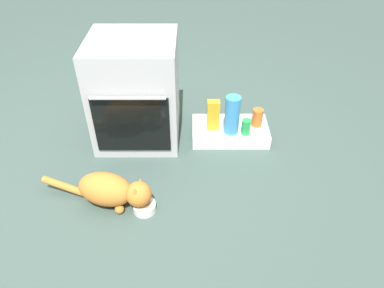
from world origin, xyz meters
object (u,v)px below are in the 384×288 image
at_px(oven, 136,91).
at_px(food_bowl, 144,206).
at_px(pantry_cabinet, 230,131).
at_px(sauce_jar, 257,118).
at_px(soda_can, 246,127).
at_px(water_bottle, 232,115).
at_px(cat, 111,190).
at_px(juice_carton, 213,115).

xyz_separation_m(oven, food_bowl, (0.12, -0.78, -0.35)).
height_order(pantry_cabinet, sauce_jar, sauce_jar).
bearing_deg(soda_can, water_bottle, 168.49).
xyz_separation_m(oven, water_bottle, (0.70, -0.11, -0.14)).
bearing_deg(cat, water_bottle, 53.45).
bearing_deg(food_bowl, pantry_cabinet, 52.05).
height_order(oven, water_bottle, oven).
xyz_separation_m(food_bowl, soda_can, (0.69, 0.66, 0.13)).
xyz_separation_m(pantry_cabinet, sauce_jar, (0.20, 0.01, 0.12)).
relative_size(soda_can, sauce_jar, 0.86).
xyz_separation_m(food_bowl, cat, (-0.20, 0.05, 0.09)).
bearing_deg(water_bottle, sauce_jar, 22.81).
xyz_separation_m(food_bowl, water_bottle, (0.58, 0.68, 0.22)).
xyz_separation_m(cat, juice_carton, (0.65, 0.67, 0.10)).
bearing_deg(pantry_cabinet, soda_can, -42.98).
bearing_deg(water_bottle, oven, 171.35).
xyz_separation_m(food_bowl, sauce_jar, (0.79, 0.76, 0.14)).
xyz_separation_m(oven, pantry_cabinet, (0.70, -0.03, -0.34)).
bearing_deg(pantry_cabinet, food_bowl, -127.95).
height_order(pantry_cabinet, cat, cat).
height_order(food_bowl, cat, cat).
xyz_separation_m(oven, cat, (-0.09, -0.73, -0.27)).
bearing_deg(pantry_cabinet, sauce_jar, 3.10).
height_order(oven, food_bowl, oven).
bearing_deg(juice_carton, sauce_jar, 7.05).
relative_size(oven, food_bowl, 5.50).
xyz_separation_m(oven, soda_can, (0.81, -0.13, -0.23)).
xyz_separation_m(soda_can, juice_carton, (-0.24, 0.07, 0.06)).
relative_size(food_bowl, water_bottle, 0.47).
xyz_separation_m(soda_can, water_bottle, (-0.11, 0.02, 0.09)).
height_order(pantry_cabinet, juice_carton, juice_carton).
bearing_deg(sauce_jar, oven, 178.70).
bearing_deg(juice_carton, soda_can, -15.23).
height_order(food_bowl, water_bottle, water_bottle).
xyz_separation_m(oven, juice_carton, (0.56, -0.06, -0.17)).
bearing_deg(cat, sauce_jar, 50.64).
bearing_deg(oven, sauce_jar, -1.30).
bearing_deg(pantry_cabinet, water_bottle, -92.55).
height_order(food_bowl, soda_can, soda_can).
relative_size(sauce_jar, water_bottle, 0.47).
xyz_separation_m(cat, water_bottle, (0.78, 0.62, 0.13)).
bearing_deg(sauce_jar, soda_can, -131.98).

